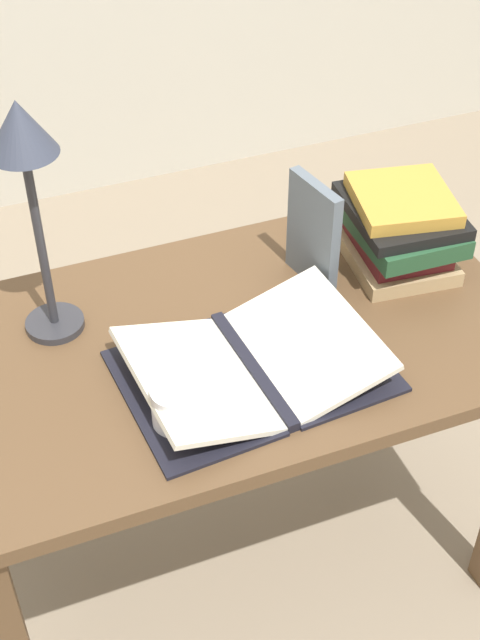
{
  "coord_description": "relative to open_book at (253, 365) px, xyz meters",
  "views": [
    {
      "loc": [
        -0.47,
        -1.26,
        1.95
      ],
      "look_at": [
        -0.0,
        -0.05,
        0.82
      ],
      "focal_mm": 50.0,
      "sensor_mm": 36.0,
      "label": 1
    }
  ],
  "objects": [
    {
      "name": "ground_plane",
      "position": [
        0.0,
        0.11,
        -0.76
      ],
      "size": [
        12.0,
        12.0,
        0.0
      ],
      "primitive_type": "plane",
      "color": "gray"
    },
    {
      "name": "book_standing_upright",
      "position": [
        0.23,
        0.23,
        0.1
      ],
      "size": [
        0.05,
        0.16,
        0.24
      ],
      "rotation": [
        0.0,
        0.0,
        0.19
      ],
      "color": "slate",
      "rests_on": "reading_desk"
    },
    {
      "name": "open_book",
      "position": [
        0.0,
        0.0,
        0.0
      ],
      "size": [
        0.53,
        0.39,
        0.07
      ],
      "rotation": [
        0.0,
        0.0,
        0.07
      ],
      "color": "black",
      "rests_on": "reading_desk"
    },
    {
      "name": "reading_lamp",
      "position": [
        -0.33,
        0.27,
        0.37
      ],
      "size": [
        0.13,
        0.13,
        0.51
      ],
      "color": "#2D2D33",
      "rests_on": "reading_desk"
    },
    {
      "name": "coffee_mug",
      "position": [
        -0.18,
        -0.08,
        0.02
      ],
      "size": [
        0.09,
        0.12,
        0.09
      ],
      "rotation": [
        0.0,
        0.0,
        4.76
      ],
      "color": "white",
      "rests_on": "reading_desk"
    },
    {
      "name": "reading_desk",
      "position": [
        0.0,
        0.11,
        -0.13
      ],
      "size": [
        1.21,
        0.71,
        0.74
      ],
      "color": "brown",
      "rests_on": "ground_plane"
    },
    {
      "name": "book_stack_tall",
      "position": [
        0.43,
        0.22,
        0.07
      ],
      "size": [
        0.24,
        0.29,
        0.18
      ],
      "color": "tan",
      "rests_on": "reading_desk"
    }
  ]
}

